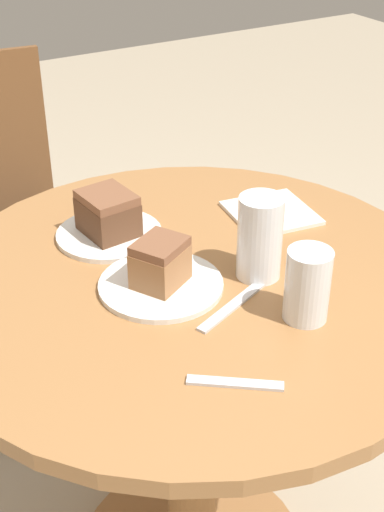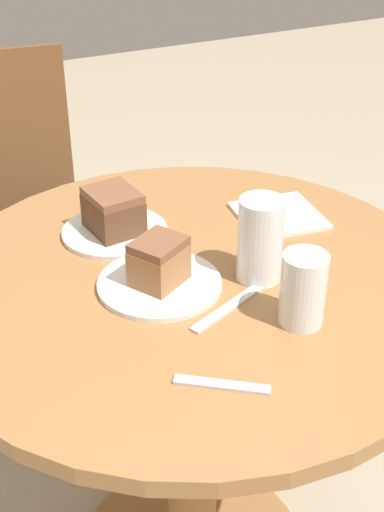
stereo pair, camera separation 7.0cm
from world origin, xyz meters
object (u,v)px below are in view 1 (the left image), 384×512
(cake_slice_near, at_px, (160,263))
(plate_near, at_px, (161,285))
(glass_lemonade, at_px, (260,241))
(plate_far, at_px, (109,234))
(glass_water, at_px, (307,288))
(cake_slice_far, at_px, (108,213))

(cake_slice_near, bearing_deg, plate_near, -150.64)
(cake_slice_near, distance_m, glass_lemonade, 0.18)
(plate_far, distance_m, cake_slice_near, 0.21)
(plate_near, xyz_separation_m, glass_water, (0.16, -0.19, 0.05))
(plate_near, distance_m, cake_slice_far, 0.21)
(plate_far, xyz_separation_m, glass_water, (0.16, -0.40, 0.05))
(plate_near, relative_size, glass_water, 1.75)
(glass_lemonade, bearing_deg, plate_far, 123.62)
(glass_water, bearing_deg, cake_slice_near, 129.93)
(cake_slice_near, relative_size, glass_water, 0.92)
(cake_slice_far, height_order, glass_lemonade, glass_lemonade)
(plate_near, relative_size, glass_lemonade, 1.42)
(plate_near, distance_m, plate_far, 0.21)
(plate_near, distance_m, glass_lemonade, 0.19)
(plate_near, height_order, plate_far, same)
(plate_far, relative_size, cake_slice_far, 1.79)
(plate_far, distance_m, glass_lemonade, 0.31)
(plate_far, relative_size, glass_water, 1.66)
(glass_lemonade, bearing_deg, plate_near, 163.16)
(cake_slice_far, height_order, glass_water, glass_water)
(plate_near, height_order, glass_water, glass_water)
(glass_lemonade, height_order, glass_water, glass_lemonade)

